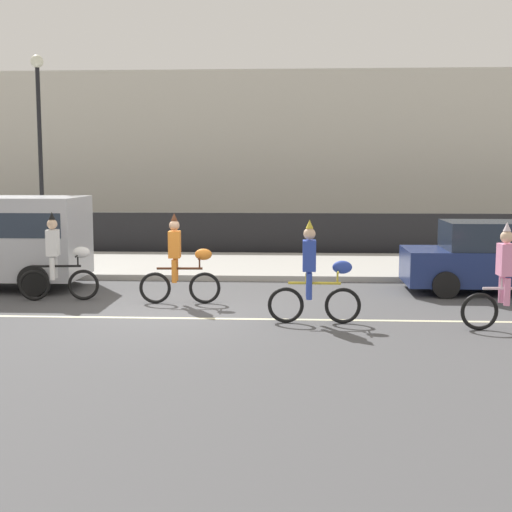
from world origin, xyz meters
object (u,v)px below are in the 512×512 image
Objects in this scene: parade_cyclist_cobalt at (315,278)px; street_lamp_post at (39,128)px; parked_car_navy at (493,259)px; parade_cyclist_orange at (180,264)px; parade_cyclist_zebra at (59,262)px; parade_cyclist_pink at (511,283)px.

street_lamp_post is at bearing 136.87° from parade_cyclist_cobalt.
parade_cyclist_cobalt is 0.47× the size of parked_car_navy.
parade_cyclist_cobalt is (2.79, -1.78, 0.00)m from parade_cyclist_orange.
parade_cyclist_zebra is 9.20m from parade_cyclist_pink.
street_lamp_post is (-11.83, 3.60, 3.21)m from parked_car_navy.
parade_cyclist_pink is 4.02m from parked_car_navy.
parked_car_navy is at bearing -16.92° from street_lamp_post.
parked_car_navy is (4.18, 3.56, -0.06)m from parade_cyclist_cobalt.
parade_cyclist_pink is at bearing -6.40° from parade_cyclist_cobalt.
street_lamp_post reaches higher than parade_cyclist_cobalt.
parade_cyclist_orange is at bearing 160.77° from parade_cyclist_pink.
street_lamp_post is at bearing 145.71° from parade_cyclist_pink.
parade_cyclist_cobalt is (5.46, -2.00, 0.00)m from parade_cyclist_zebra.
parade_cyclist_orange is 6.57m from parade_cyclist_pink.
parade_cyclist_cobalt is at bearing -43.13° from street_lamp_post.
parade_cyclist_cobalt is 1.00× the size of parade_cyclist_pink.
parade_cyclist_zebra is at bearing 165.00° from parade_cyclist_pink.
parade_cyclist_pink is (8.88, -2.38, 0.00)m from parade_cyclist_zebra.
parade_cyclist_pink is 13.76m from street_lamp_post.
parade_cyclist_zebra and parade_cyclist_orange have the same top height.
parade_cyclist_cobalt is 10.94m from street_lamp_post.
street_lamp_post is at bearing 163.08° from parked_car_navy.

